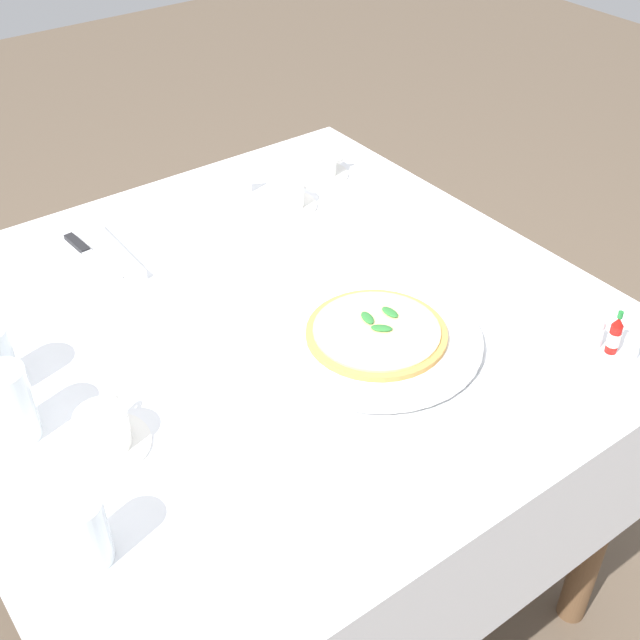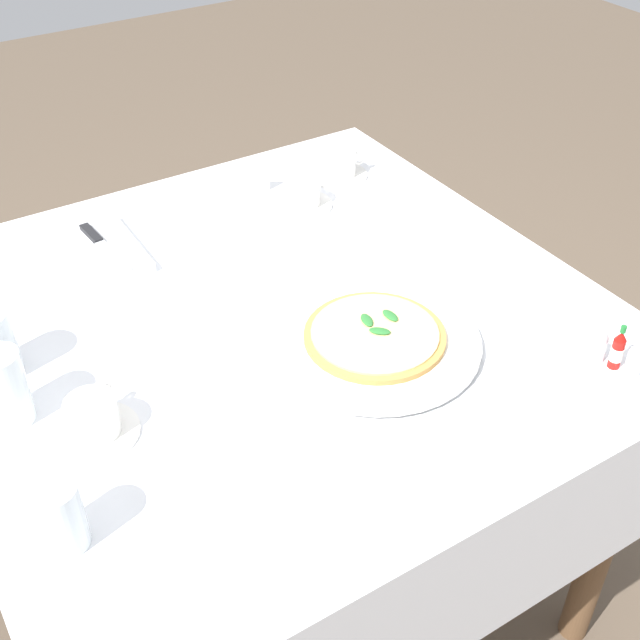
{
  "view_description": "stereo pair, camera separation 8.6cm",
  "coord_description": "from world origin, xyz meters",
  "px_view_note": "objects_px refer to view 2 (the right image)",
  "views": [
    {
      "loc": [
        0.98,
        -0.61,
        1.63
      ],
      "look_at": [
        0.09,
        0.05,
        0.78
      ],
      "focal_mm": 46.18,
      "sensor_mm": 36.0,
      "label": 1
    },
    {
      "loc": [
        1.03,
        -0.54,
        1.63
      ],
      "look_at": [
        0.09,
        0.05,
        0.78
      ],
      "focal_mm": 46.18,
      "sensor_mm": 36.0,
      "label": 2
    }
  ],
  "objects_px": {
    "coffee_cup_back_corner": "(93,419)",
    "hot_sauce_bottle": "(617,350)",
    "coffee_cup_far_left": "(339,165)",
    "coffee_cup_far_right": "(302,194)",
    "water_glass_near_left": "(60,519)",
    "salt_shaker": "(634,362)",
    "pepper_shaker": "(599,347)",
    "napkin_folded": "(103,251)",
    "pizza_plate": "(374,341)",
    "water_glass_left_edge": "(6,392)",
    "dinner_knife": "(102,245)",
    "menu_card": "(249,178)",
    "pizza": "(375,335)"
  },
  "relations": [
    {
      "from": "pizza",
      "to": "coffee_cup_far_right",
      "type": "height_order",
      "value": "coffee_cup_far_right"
    },
    {
      "from": "coffee_cup_far_right",
      "to": "napkin_folded",
      "type": "xyz_separation_m",
      "value": [
        -0.04,
        -0.43,
        -0.02
      ]
    },
    {
      "from": "coffee_cup_back_corner",
      "to": "pepper_shaker",
      "type": "bearing_deg",
      "value": 70.22
    },
    {
      "from": "coffee_cup_back_corner",
      "to": "napkin_folded",
      "type": "xyz_separation_m",
      "value": [
        -0.46,
        0.18,
        -0.02
      ]
    },
    {
      "from": "water_glass_left_edge",
      "to": "salt_shaker",
      "type": "distance_m",
      "value": 0.97
    },
    {
      "from": "coffee_cup_far_right",
      "to": "salt_shaker",
      "type": "relative_size",
      "value": 2.31
    },
    {
      "from": "dinner_knife",
      "to": "hot_sauce_bottle",
      "type": "bearing_deg",
      "value": 33.65
    },
    {
      "from": "pizza_plate",
      "to": "coffee_cup_far_left",
      "type": "distance_m",
      "value": 0.61
    },
    {
      "from": "menu_card",
      "to": "dinner_knife",
      "type": "bearing_deg",
      "value": 42.04
    },
    {
      "from": "coffee_cup_back_corner",
      "to": "pepper_shaker",
      "type": "height_order",
      "value": "coffee_cup_back_corner"
    },
    {
      "from": "pizza_plate",
      "to": "coffee_cup_back_corner",
      "type": "bearing_deg",
      "value": -96.38
    },
    {
      "from": "pizza_plate",
      "to": "menu_card",
      "type": "xyz_separation_m",
      "value": [
        -0.59,
        0.08,
        0.02
      ]
    },
    {
      "from": "pizza",
      "to": "water_glass_near_left",
      "type": "relative_size",
      "value": 2.28
    },
    {
      "from": "water_glass_left_edge",
      "to": "napkin_folded",
      "type": "height_order",
      "value": "water_glass_left_edge"
    },
    {
      "from": "pizza",
      "to": "coffee_cup_far_right",
      "type": "bearing_deg",
      "value": 163.34
    },
    {
      "from": "salt_shaker",
      "to": "napkin_folded",
      "type": "bearing_deg",
      "value": -142.77
    },
    {
      "from": "water_glass_near_left",
      "to": "coffee_cup_back_corner",
      "type": "bearing_deg",
      "value": 148.9
    },
    {
      "from": "pizza_plate",
      "to": "pizza",
      "type": "bearing_deg",
      "value": 128.21
    },
    {
      "from": "napkin_folded",
      "to": "hot_sauce_bottle",
      "type": "distance_m",
      "value": 0.96
    },
    {
      "from": "coffee_cup_back_corner",
      "to": "dinner_knife",
      "type": "bearing_deg",
      "value": 158.48
    },
    {
      "from": "hot_sauce_bottle",
      "to": "menu_card",
      "type": "bearing_deg",
      "value": -165.09
    },
    {
      "from": "menu_card",
      "to": "coffee_cup_far_right",
      "type": "bearing_deg",
      "value": 146.66
    },
    {
      "from": "coffee_cup_back_corner",
      "to": "salt_shaker",
      "type": "relative_size",
      "value": 2.31
    },
    {
      "from": "napkin_folded",
      "to": "menu_card",
      "type": "distance_m",
      "value": 0.37
    },
    {
      "from": "menu_card",
      "to": "pepper_shaker",
      "type": "bearing_deg",
      "value": 133.96
    },
    {
      "from": "coffee_cup_far_right",
      "to": "pizza_plate",
      "type": "bearing_deg",
      "value": -16.69
    },
    {
      "from": "pizza_plate",
      "to": "coffee_cup_far_right",
      "type": "relative_size",
      "value": 2.74
    },
    {
      "from": "pizza",
      "to": "water_glass_near_left",
      "type": "height_order",
      "value": "water_glass_near_left"
    },
    {
      "from": "napkin_folded",
      "to": "dinner_knife",
      "type": "xyz_separation_m",
      "value": [
        0.0,
        0.0,
        0.01
      ]
    },
    {
      "from": "coffee_cup_far_left",
      "to": "napkin_folded",
      "type": "xyz_separation_m",
      "value": [
        0.03,
        -0.57,
        -0.02
      ]
    },
    {
      "from": "water_glass_left_edge",
      "to": "napkin_folded",
      "type": "distance_m",
      "value": 0.46
    },
    {
      "from": "hot_sauce_bottle",
      "to": "pepper_shaker",
      "type": "xyz_separation_m",
      "value": [
        -0.03,
        -0.01,
        -0.01
      ]
    },
    {
      "from": "pizza_plate",
      "to": "coffee_cup_back_corner",
      "type": "relative_size",
      "value": 2.74
    },
    {
      "from": "pizza_plate",
      "to": "hot_sauce_bottle",
      "type": "xyz_separation_m",
      "value": [
        0.25,
        0.3,
        0.02
      ]
    },
    {
      "from": "water_glass_left_edge",
      "to": "dinner_knife",
      "type": "relative_size",
      "value": 0.64
    },
    {
      "from": "pizza",
      "to": "water_glass_left_edge",
      "type": "relative_size",
      "value": 1.9
    },
    {
      "from": "salt_shaker",
      "to": "water_glass_near_left",
      "type": "bearing_deg",
      "value": -100.35
    },
    {
      "from": "water_glass_left_edge",
      "to": "dinner_knife",
      "type": "height_order",
      "value": "water_glass_left_edge"
    },
    {
      "from": "pepper_shaker",
      "to": "menu_card",
      "type": "xyz_separation_m",
      "value": [
        -0.81,
        -0.21,
        0.0
      ]
    },
    {
      "from": "salt_shaker",
      "to": "hot_sauce_bottle",
      "type": "bearing_deg",
      "value": -160.35
    },
    {
      "from": "napkin_folded",
      "to": "coffee_cup_far_left",
      "type": "bearing_deg",
      "value": 93.6
    },
    {
      "from": "pizza_plate",
      "to": "coffee_cup_far_right",
      "type": "xyz_separation_m",
      "value": [
        -0.47,
        0.14,
        0.02
      ]
    },
    {
      "from": "pizza_plate",
      "to": "napkin_folded",
      "type": "distance_m",
      "value": 0.58
    },
    {
      "from": "pepper_shaker",
      "to": "coffee_cup_back_corner",
      "type": "bearing_deg",
      "value": -109.78
    },
    {
      "from": "coffee_cup_far_left",
      "to": "coffee_cup_far_right",
      "type": "height_order",
      "value": "same"
    },
    {
      "from": "coffee_cup_back_corner",
      "to": "hot_sauce_bottle",
      "type": "height_order",
      "value": "hot_sauce_bottle"
    },
    {
      "from": "coffee_cup_far_left",
      "to": "dinner_knife",
      "type": "distance_m",
      "value": 0.57
    },
    {
      "from": "coffee_cup_back_corner",
      "to": "water_glass_left_edge",
      "type": "relative_size",
      "value": 1.04
    },
    {
      "from": "pizza_plate",
      "to": "pepper_shaker",
      "type": "bearing_deg",
      "value": 52.91
    },
    {
      "from": "pizza",
      "to": "water_glass_near_left",
      "type": "bearing_deg",
      "value": -78.44
    }
  ]
}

